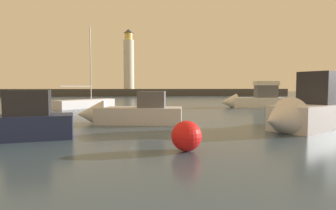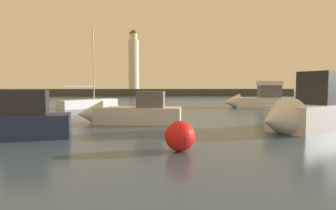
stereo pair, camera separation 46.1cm
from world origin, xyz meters
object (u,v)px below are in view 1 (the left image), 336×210
Objects in this scene: motorboat_0 at (307,112)px; sailboat_moored at (86,103)px; lighthouse at (129,61)px; motorboat_1 at (253,99)px; motorboat_2 at (125,113)px; mooring_buoy at (186,136)px.

motorboat_0 is 0.85× the size of sailboat_moored.
motorboat_0 is at bearing -79.71° from lighthouse.
lighthouse is 2.04× the size of motorboat_1.
motorboat_0 is 10.50m from motorboat_2.
lighthouse reaches higher than motorboat_2.
sailboat_moored is at bearing -95.41° from lighthouse.
lighthouse is 60.40m from motorboat_0.
motorboat_1 is at bearing 60.47° from mooring_buoy.
motorboat_0 is 8.49m from mooring_buoy.
sailboat_moored is at bearing 175.88° from motorboat_1.
mooring_buoy is at bearing -150.51° from motorboat_0.
sailboat_moored is (-3.90, -41.19, -8.62)m from lighthouse.
lighthouse reaches higher than motorboat_1.
motorboat_2 is at bearing 159.17° from motorboat_0.
sailboat_moored is (-14.59, 17.70, -0.44)m from motorboat_0.
motorboat_2 is 0.76× the size of sailboat_moored.
lighthouse is 45.83m from motorboat_1.
motorboat_0 reaches higher than motorboat_1.
lighthouse is at bearing 100.29° from motorboat_0.
sailboat_moored is (-18.83, 1.36, -0.41)m from motorboat_1.
mooring_buoy is at bearing -119.53° from motorboat_1.
lighthouse is at bearing 109.34° from motorboat_1.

